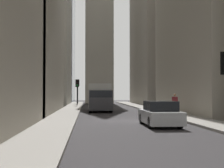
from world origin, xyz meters
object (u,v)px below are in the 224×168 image
Objects in this scene: discarded_bottle at (168,113)px; traffic_light_far_junction at (78,86)px; sedan_silver at (160,114)px; delivery_truck at (100,97)px; pedestrian at (175,103)px; traffic_light_midblock at (77,86)px.

traffic_light_far_junction is at bearing 15.01° from discarded_bottle.
discarded_bottle is at bearing -17.52° from sedan_silver.
delivery_truck is 9.13m from pedestrian.
traffic_light_midblock is 22.47m from pedestrian.
sedan_silver is 1.15× the size of traffic_light_midblock.
sedan_silver is 15.93× the size of discarded_bottle.
traffic_light_midblock is 13.87× the size of discarded_bottle.
delivery_truck is 1.57× the size of traffic_light_far_junction.
sedan_silver is 1.04× the size of traffic_light_far_junction.
discarded_bottle is at bearing -146.51° from delivery_truck.
traffic_light_midblock is 0.91× the size of traffic_light_far_junction.
sedan_silver is at bearing -169.51° from delivery_truck.
traffic_light_far_junction is 15.24× the size of discarded_bottle.
sedan_silver reaches higher than discarded_bottle.
traffic_light_midblock is (13.74, 2.71, 1.43)m from delivery_truck.
delivery_truck is 15.40m from sedan_silver.
traffic_light_far_junction reaches higher than traffic_light_midblock.
traffic_light_far_junction reaches higher than sedan_silver.
delivery_truck is 1.72× the size of traffic_light_midblock.
traffic_light_midblock is at bearing 22.76° from pedestrian.
traffic_light_far_junction is 30.97m from discarded_bottle.
pedestrian is (8.21, -3.15, 0.40)m from sedan_silver.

